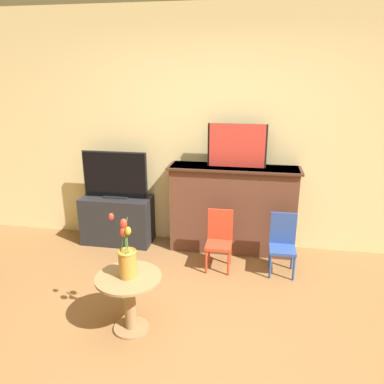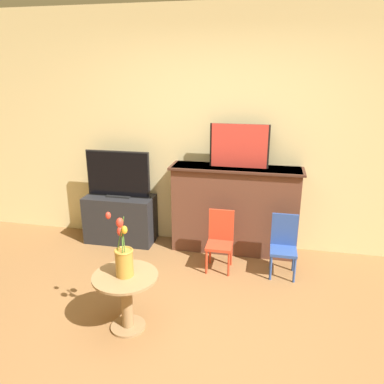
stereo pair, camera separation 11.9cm
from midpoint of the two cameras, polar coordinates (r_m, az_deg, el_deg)
ground_plane at (r=2.94m, az=-0.61°, el=-25.10°), size 14.00×14.00×0.00m
wall_back at (r=4.30m, az=5.62°, el=9.10°), size 8.00×0.06×2.70m
fireplace_mantel at (r=4.30m, az=7.32°, el=-2.51°), size 1.46×0.39×1.00m
painting at (r=4.11m, az=8.05°, el=6.96°), size 0.64×0.03×0.47m
tv_stand at (r=4.65m, az=-10.10°, el=-4.04°), size 0.83×0.39×0.57m
tv_monitor at (r=4.48m, az=-10.46°, el=2.60°), size 0.78×0.12×0.55m
chair_red at (r=3.97m, az=5.19°, el=-6.98°), size 0.26×0.26×0.63m
chair_blue at (r=3.97m, az=14.65°, el=-7.52°), size 0.26×0.26×0.63m
side_table at (r=3.12m, az=-8.88°, el=-15.07°), size 0.52×0.52×0.48m
vase_tulips at (r=2.96m, az=-9.23°, el=-9.81°), size 0.20×0.20×0.52m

